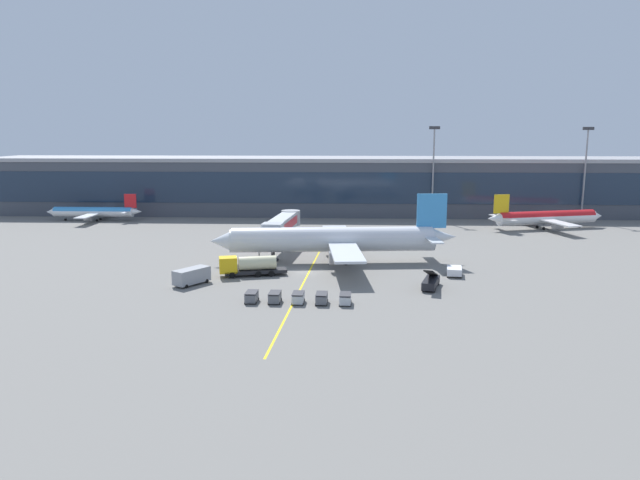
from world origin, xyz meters
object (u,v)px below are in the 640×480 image
object	(u,v)px
commuter_jet_far	(546,217)
baggage_cart_2	(298,298)
fuel_tanker	(248,265)
belt_loader	(431,282)
commuter_jet_near	(94,212)
baggage_cart_3	(322,298)
baggage_cart_1	(275,297)
main_airliner	(334,239)
baggage_cart_4	(345,299)
pushback_tug	(454,271)
baggage_cart_0	(252,297)
lavatory_truck	(192,275)

from	to	relation	value
commuter_jet_far	baggage_cart_2	bearing A→B (deg)	-130.00
fuel_tanker	baggage_cart_2	world-z (taller)	fuel_tanker
fuel_tanker	belt_loader	world-z (taller)	belt_loader
commuter_jet_far	commuter_jet_near	bearing A→B (deg)	176.04
baggage_cart_3	baggage_cart_1	bearing A→B (deg)	178.10
main_airliner	belt_loader	bearing A→B (deg)	-48.16
main_airliner	baggage_cart_4	distance (m)	25.80
main_airliner	pushback_tug	world-z (taller)	main_airliner
belt_loader	baggage_cart_0	bearing A→B (deg)	-161.51
pushback_tug	commuter_jet_far	size ratio (longest dim) A/B	0.13
baggage_cart_0	fuel_tanker	bearing A→B (deg)	101.10
lavatory_truck	baggage_cart_1	distance (m)	16.58
commuter_jet_near	lavatory_truck	bearing A→B (deg)	-56.00
belt_loader	baggage_cart_2	world-z (taller)	belt_loader
baggage_cart_1	baggage_cart_4	bearing A→B (deg)	-1.90
baggage_cart_2	fuel_tanker	bearing A→B (deg)	121.80
main_airliner	pushback_tug	bearing A→B (deg)	-24.07
lavatory_truck	fuel_tanker	bearing A→B (deg)	36.54
belt_loader	baggage_cart_2	distance (m)	21.03
baggage_cart_1	baggage_cart_4	world-z (taller)	same
fuel_tanker	commuter_jet_far	size ratio (longest dim) A/B	0.36
pushback_tug	commuter_jet_near	world-z (taller)	commuter_jet_near
baggage_cart_1	lavatory_truck	bearing A→B (deg)	146.26
baggage_cart_2	commuter_jet_near	distance (m)	94.41
belt_loader	commuter_jet_near	distance (m)	101.82
pushback_tug	main_airliner	bearing A→B (deg)	155.93
baggage_cart_3	fuel_tanker	bearing A→B (deg)	129.61
baggage_cart_2	commuter_jet_near	xyz separation A→B (m)	(-59.90, 72.95, 1.62)
main_airliner	commuter_jet_far	size ratio (longest dim) A/B	1.43
main_airliner	fuel_tanker	xyz separation A→B (m)	(-13.63, -10.27, -2.54)
fuel_tanker	commuter_jet_far	world-z (taller)	commuter_jet_far
baggage_cart_1	commuter_jet_far	size ratio (longest dim) A/B	0.09
baggage_cart_1	baggage_cart_0	bearing A→B (deg)	178.10
belt_loader	baggage_cart_4	size ratio (longest dim) A/B	2.59
pushback_tug	commuter_jet_far	xyz separation A→B (m)	(30.57, 48.55, 1.97)
main_airliner	pushback_tug	xyz separation A→B (m)	(19.65, -8.78, -3.44)
pushback_tug	baggage_cart_2	distance (m)	29.10
fuel_tanker	baggage_cart_4	size ratio (longest dim) A/B	4.10
belt_loader	baggage_cart_1	size ratio (longest dim) A/B	2.59
commuter_jet_far	fuel_tanker	bearing A→B (deg)	-141.92
baggage_cart_4	commuter_jet_near	world-z (taller)	commuter_jet_near
pushback_tug	baggage_cart_3	bearing A→B (deg)	-141.41
baggage_cart_2	commuter_jet_far	size ratio (longest dim) A/B	0.09
baggage_cart_4	baggage_cart_1	bearing A→B (deg)	178.10
commuter_jet_near	main_airliner	bearing A→B (deg)	-36.59
baggage_cart_3	commuter_jet_near	xyz separation A→B (m)	(-63.09, 73.06, 1.62)
fuel_tanker	pushback_tug	world-z (taller)	fuel_tanker
belt_loader	baggage_cart_2	xyz separation A→B (m)	(-19.12, -8.75, -0.21)
lavatory_truck	commuter_jet_far	size ratio (longest dim) A/B	0.20
fuel_tanker	baggage_cart_3	size ratio (longest dim) A/B	4.10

